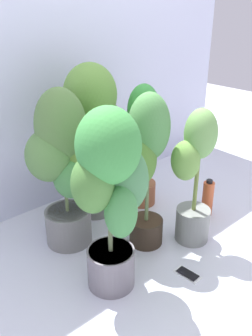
% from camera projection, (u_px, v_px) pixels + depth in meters
% --- Properties ---
extents(ground_plane, '(8.00, 8.00, 0.00)m').
position_uv_depth(ground_plane, '(150.00, 250.00, 2.08)').
color(ground_plane, silver).
rests_on(ground_plane, ground).
extents(mylar_back_wall, '(3.20, 0.01, 2.00)m').
position_uv_depth(mylar_back_wall, '(56.00, 55.00, 2.23)').
color(mylar_back_wall, silver).
rests_on(mylar_back_wall, ground).
extents(potted_plant_back_right, '(0.32, 0.28, 0.85)m').
position_uv_depth(potted_plant_back_right, '(140.00, 135.00, 2.34)').
color(potted_plant_back_right, brown).
rests_on(potted_plant_back_right, ground).
extents(potted_plant_front_right, '(0.28, 0.24, 0.81)m').
position_uv_depth(potted_plant_front_right, '(194.00, 176.00, 1.99)').
color(potted_plant_front_right, gray).
rests_on(potted_plant_front_right, ground).
extents(potted_plant_front_left, '(0.42, 0.41, 0.93)m').
position_uv_depth(potted_plant_front_left, '(111.00, 186.00, 1.60)').
color(potted_plant_front_left, slate).
rests_on(potted_plant_front_left, ground).
extents(potted_plant_back_center, '(0.49, 0.39, 0.99)m').
position_uv_depth(potted_plant_back_center, '(93.00, 126.00, 2.20)').
color(potted_plant_back_center, gray).
rests_on(potted_plant_back_center, ground).
extents(potted_plant_center, '(0.37, 0.31, 0.90)m').
position_uv_depth(potted_plant_center, '(143.00, 158.00, 1.90)').
color(potted_plant_center, '#32271B').
rests_on(potted_plant_center, ground).
extents(potted_plant_back_left, '(0.48, 0.36, 0.92)m').
position_uv_depth(potted_plant_back_left, '(64.00, 163.00, 1.94)').
color(potted_plant_back_left, slate).
rests_on(potted_plant_back_left, ground).
extents(cell_phone, '(0.08, 0.15, 0.01)m').
position_uv_depth(cell_phone, '(188.00, 274.00, 1.89)').
color(cell_phone, white).
rests_on(cell_phone, ground).
extents(nutrient_bottle, '(0.07, 0.07, 0.26)m').
position_uv_depth(nutrient_bottle, '(208.00, 198.00, 2.37)').
color(nutrient_bottle, '#C2532B').
rests_on(nutrient_bottle, ground).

